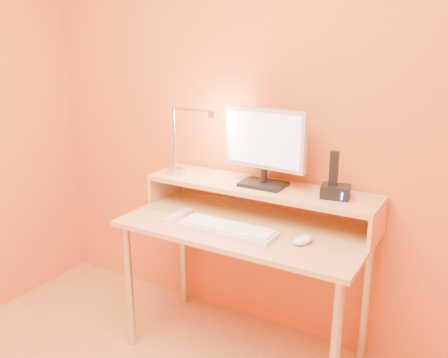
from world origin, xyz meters
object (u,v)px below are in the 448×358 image
Objects in this scene: monitor_panel at (265,139)px; mouse at (303,240)px; lamp_base at (175,171)px; remote_control at (179,215)px; keyboard at (227,229)px; phone_dock at (336,192)px.

mouse is at bearing -32.54° from monitor_panel.
lamp_base is at bearing -170.55° from monitor_panel.
keyboard is at bearing -10.08° from remote_control.
phone_dock is 0.29m from mouse.
lamp_base is 0.21× the size of keyboard.
lamp_base is (-0.52, -0.04, -0.23)m from monitor_panel.
keyboard is 2.47× the size of remote_control.
remote_control is at bearing -159.13° from mouse.
phone_dock is at bearing 15.21° from remote_control.
monitor_panel reaches higher than mouse.
monitor_panel is at bearing 79.74° from keyboard.
phone_dock is 0.53m from keyboard.
keyboard is at bearing -27.54° from lamp_base.
mouse is at bearing -116.02° from phone_dock.
keyboard is 4.45× the size of mouse.
mouse is 0.66m from remote_control.
keyboard is (-0.42, -0.27, -0.18)m from phone_dock.
phone_dock is at bearing 1.94° from lamp_base.
phone_dock is (0.89, 0.03, 0.02)m from lamp_base.
lamp_base is at bearing -173.07° from mouse.
lamp_base is 0.30m from remote_control.
remote_control is (-0.73, -0.23, -0.18)m from phone_dock.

